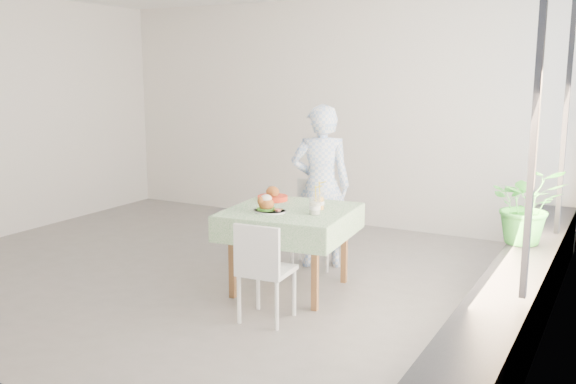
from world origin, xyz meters
The scene contains 14 objects.
floor centered at (0.00, 0.00, 0.00)m, with size 6.00×6.00×0.00m, color #615E5C.
wall_back centered at (0.00, 2.50, 1.40)m, with size 6.00×0.02×2.80m, color white.
wall_right centered at (3.00, 0.00, 1.40)m, with size 0.02×5.00×2.80m, color white.
window_pane centered at (2.97, 0.00, 1.65)m, with size 0.01×4.80×2.18m, color #D1E0F9.
window_ledge centered at (2.80, 0.00, 0.25)m, with size 0.40×4.80×0.50m, color black.
cafe_table centered at (0.87, -0.09, 0.46)m, with size 1.13×1.13×0.74m.
chair_far centered at (0.73, 0.66, 0.27)m, with size 0.49×0.49×0.86m.
chair_near centered at (1.04, -0.80, 0.25)m, with size 0.40×0.40×0.80m.
diner centered at (0.79, 0.70, 0.81)m, with size 0.59×0.39×1.62m, color #8CAEE0.
main_dish centered at (0.76, -0.28, 0.79)m, with size 0.30×0.30×0.15m.
juice_cup_orange centered at (1.10, 0.02, 0.81)m, with size 0.10×0.10×0.29m.
juice_cup_lemonade centered at (1.15, -0.17, 0.81)m, with size 0.10×0.10×0.29m.
second_dish centered at (0.55, 0.17, 0.78)m, with size 0.28×0.28×0.13m.
potted_plant centered at (2.73, 0.65, 0.83)m, with size 0.60×0.52×0.66m, color #246E25.
Camera 1 is at (3.48, -4.92, 1.95)m, focal length 40.00 mm.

